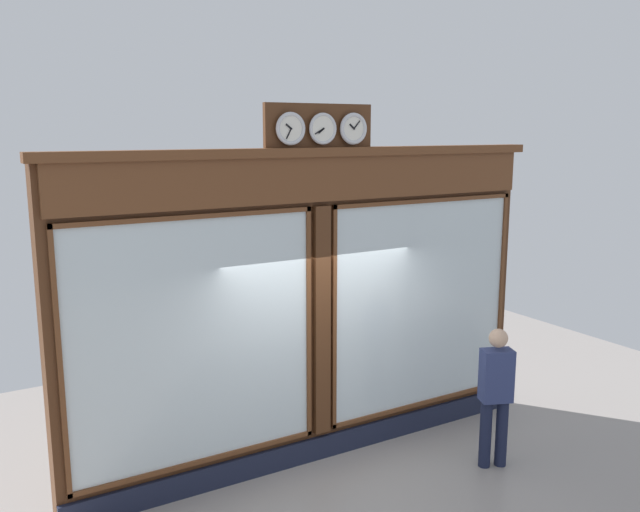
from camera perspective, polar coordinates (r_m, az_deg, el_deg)
shop_facade at (r=7.94m, az=-0.47°, el=-4.26°), size 6.18×0.42×4.22m
pedestrian at (r=8.20m, az=14.76°, el=-11.13°), size 0.42×0.34×1.69m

